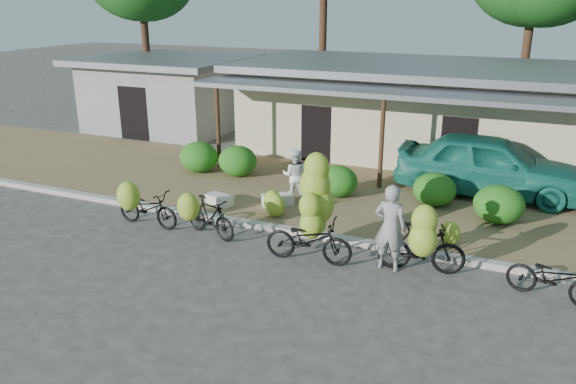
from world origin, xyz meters
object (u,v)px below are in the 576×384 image
at_px(bike_far_left, 145,206).
at_px(bystander, 295,175).
at_px(bike_center, 312,219).
at_px(sack_near, 278,200).
at_px(bike_left, 206,215).
at_px(teal_van, 489,165).
at_px(vendor, 390,228).
at_px(bike_right, 422,244).
at_px(sack_far, 220,200).
at_px(bike_far_right, 554,278).

xyz_separation_m(bike_far_left, bystander, (2.88, 3.09, 0.30)).
bearing_deg(bike_center, sack_near, 33.75).
distance_m(bike_left, teal_van, 8.39).
xyz_separation_m(bike_center, vendor, (1.75, 0.10, 0.03)).
distance_m(sack_near, bystander, 0.87).
bearing_deg(bike_right, sack_far, 63.19).
bearing_deg(bike_right, sack_near, 51.53).
distance_m(bike_center, bystander, 3.48).
bearing_deg(bike_right, bike_center, 81.95).
bearing_deg(vendor, bike_far_right, -176.70).
distance_m(sack_far, vendor, 5.58).
bearing_deg(sack_near, vendor, -32.61).
distance_m(bike_far_left, sack_far, 2.23).
bearing_deg(vendor, bike_center, 7.44).
bearing_deg(sack_near, bike_right, -28.52).
xyz_separation_m(bike_center, bike_far_right, (5.02, 0.06, -0.47)).
bearing_deg(bystander, sack_far, 20.28).
bearing_deg(teal_van, bike_left, 133.45).
bearing_deg(sack_far, bike_far_right, -12.09).
relative_size(bike_left, bike_center, 0.73).
bearing_deg(bike_right, teal_van, -18.54).
xyz_separation_m(bike_left, bike_far_right, (7.79, 0.06, -0.12)).
distance_m(bike_center, bike_far_right, 5.04).
bearing_deg(bike_right, bike_left, 80.94).
xyz_separation_m(bike_center, bystander, (-1.68, 3.04, -0.06)).
relative_size(bike_far_right, vendor, 0.96).
bearing_deg(vendor, bike_far_left, 5.45).
distance_m(sack_far, bystander, 2.23).
bearing_deg(bike_center, bystander, 24.22).
relative_size(bike_right, teal_van, 0.36).
bearing_deg(bike_left, sack_far, 39.28).
distance_m(bystander, teal_van, 5.69).
bearing_deg(teal_van, bystander, 118.56).
distance_m(bike_left, bike_center, 2.79).
height_order(sack_near, teal_van, teal_van).
distance_m(sack_far, teal_van, 7.87).
relative_size(bike_left, teal_van, 0.33).
height_order(bystander, teal_van, teal_van).
bearing_deg(bike_far_left, sack_near, -42.36).
bearing_deg(teal_van, bike_far_left, 126.38).
relative_size(bike_far_right, sack_near, 2.19).
xyz_separation_m(sack_near, bystander, (0.29, 0.56, 0.60)).
distance_m(bike_center, sack_far, 4.02).
relative_size(bike_center, bike_right, 1.25).
xyz_separation_m(bike_far_left, bike_center, (4.57, 0.05, 0.36)).
distance_m(bike_far_left, sack_near, 3.64).
bearing_deg(sack_far, vendor, -18.75).
bearing_deg(sack_near, bike_far_right, -19.14).
bearing_deg(teal_van, bike_right, 171.34).
distance_m(bike_far_left, bystander, 4.24).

